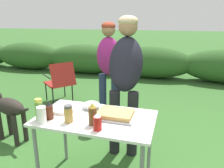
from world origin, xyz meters
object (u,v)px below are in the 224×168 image
(plate_stack, at_px, (64,110))
(camp_chair_green_behind_table, at_px, (60,80))
(mixing_bowl, at_px, (91,105))
(ketchup_bottle, at_px, (97,122))
(standing_person_with_beanie, at_px, (126,71))
(folding_table, at_px, (96,124))
(beer_bottle, at_px, (93,114))
(relish_jar, at_px, (39,109))
(standing_person_in_olive_jacket, at_px, (109,62))
(spice_jar, at_px, (68,114))
(food_tray, at_px, (115,114))
(bbq_sauce_bottle, at_px, (49,111))
(dog, at_px, (8,108))
(paper_cup_stack, at_px, (42,115))

(plate_stack, xyz_separation_m, camp_chair_green_behind_table, (-1.10, 1.85, -0.29))
(mixing_bowl, distance_m, ketchup_bottle, 0.46)
(plate_stack, relative_size, standing_person_with_beanie, 0.14)
(folding_table, xyz_separation_m, standing_person_with_beanie, (0.12, 0.70, 0.37))
(beer_bottle, height_order, relish_jar, beer_bottle)
(folding_table, relative_size, camp_chair_green_behind_table, 1.32)
(standing_person_in_olive_jacket, bearing_deg, spice_jar, -84.08)
(folding_table, height_order, spice_jar, spice_jar)
(food_tray, bearing_deg, bbq_sauce_bottle, -160.24)
(folding_table, relative_size, plate_stack, 4.70)
(beer_bottle, bearing_deg, dog, 157.51)
(spice_jar, bearing_deg, folding_table, 39.14)
(food_tray, xyz_separation_m, ketchup_bottle, (-0.07, -0.28, 0.05))
(beer_bottle, bearing_deg, bbq_sauce_bottle, -179.37)
(folding_table, bearing_deg, bbq_sauce_bottle, -158.93)
(ketchup_bottle, xyz_separation_m, bbq_sauce_bottle, (-0.49, 0.07, 0.01))
(ketchup_bottle, bearing_deg, paper_cup_stack, -178.95)
(bbq_sauce_bottle, xyz_separation_m, standing_person_in_olive_jacket, (0.04, 1.68, 0.14))
(food_tray, distance_m, beer_bottle, 0.26)
(folding_table, relative_size, beer_bottle, 5.36)
(paper_cup_stack, relative_size, beer_bottle, 0.72)
(mixing_bowl, height_order, ketchup_bottle, ketchup_bottle)
(beer_bottle, height_order, camp_chair_green_behind_table, beer_bottle)
(standing_person_with_beanie, bearing_deg, relish_jar, -128.70)
(ketchup_bottle, bearing_deg, food_tray, 75.09)
(folding_table, bearing_deg, standing_person_with_beanie, 79.95)
(beer_bottle, height_order, standing_person_in_olive_jacket, standing_person_in_olive_jacket)
(ketchup_bottle, distance_m, standing_person_in_olive_jacket, 1.82)
(standing_person_with_beanie, bearing_deg, ketchup_bottle, -96.00)
(mixing_bowl, relative_size, standing_person_in_olive_jacket, 0.12)
(folding_table, height_order, camp_chair_green_behind_table, camp_chair_green_behind_table)
(food_tray, height_order, spice_jar, spice_jar)
(mixing_bowl, bearing_deg, beer_bottle, -66.06)
(food_tray, relative_size, spice_jar, 2.33)
(relish_jar, bearing_deg, bbq_sauce_bottle, 22.95)
(food_tray, bearing_deg, ketchup_bottle, -104.91)
(spice_jar, height_order, camp_chair_green_behind_table, spice_jar)
(mixing_bowl, bearing_deg, folding_table, -57.85)
(dog, bearing_deg, standing_person_with_beanie, -67.21)
(bbq_sauce_bottle, bearing_deg, standing_person_in_olive_jacket, 88.48)
(spice_jar, xyz_separation_m, ketchup_bottle, (0.30, -0.07, -0.00))
(paper_cup_stack, xyz_separation_m, standing_person_with_beanie, (0.54, 0.93, 0.22))
(beer_bottle, relative_size, standing_person_in_olive_jacket, 0.13)
(standing_person_with_beanie, height_order, dog, standing_person_with_beanie)
(bbq_sauce_bottle, bearing_deg, spice_jar, -2.09)
(paper_cup_stack, distance_m, ketchup_bottle, 0.52)
(camp_chair_green_behind_table, bearing_deg, food_tray, -99.35)
(bbq_sauce_bottle, bearing_deg, mixing_bowl, 49.63)
(paper_cup_stack, xyz_separation_m, camp_chair_green_behind_table, (-1.03, 2.12, -0.35))
(plate_stack, height_order, standing_person_with_beanie, standing_person_with_beanie)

